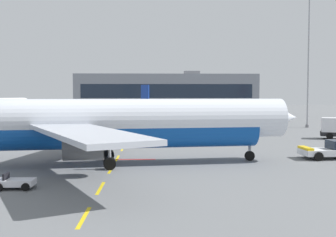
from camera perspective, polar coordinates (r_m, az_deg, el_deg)
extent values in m
plane|color=slate|center=(63.03, 14.83, -2.80)|extent=(400.00, 400.00, 0.00)
cube|color=yellow|center=(23.39, -11.49, -13.18)|extent=(0.24, 4.00, 0.01)
cube|color=yellow|center=(30.09, -9.27, -9.42)|extent=(0.24, 4.00, 0.01)
cube|color=yellow|center=(37.23, -7.84, -6.94)|extent=(0.24, 4.00, 0.01)
cube|color=yellow|center=(43.44, -6.99, -5.45)|extent=(0.24, 4.00, 0.01)
cube|color=yellow|center=(50.75, -6.27, -4.18)|extent=(0.24, 4.00, 0.01)
cube|color=yellow|center=(57.60, -5.76, -3.28)|extent=(0.24, 4.00, 0.01)
cube|color=yellow|center=(63.84, -5.39, -2.63)|extent=(0.24, 4.00, 0.01)
cube|color=yellow|center=(70.29, -5.08, -2.08)|extent=(0.24, 4.00, 0.01)
cube|color=yellow|center=(76.64, -4.83, -1.63)|extent=(0.24, 4.00, 0.01)
cube|color=yellow|center=(82.73, -4.62, -1.26)|extent=(0.24, 4.00, 0.01)
cube|color=yellow|center=(89.00, -4.44, -0.93)|extent=(0.24, 4.00, 0.01)
cube|color=yellow|center=(95.64, -4.27, -0.64)|extent=(0.24, 4.00, 0.01)
cube|color=yellow|center=(102.56, -4.12, -0.37)|extent=(0.24, 4.00, 0.01)
cube|color=yellow|center=(109.64, -3.98, -0.13)|extent=(0.24, 4.00, 0.01)
cube|color=#B21414|center=(42.65, -7.09, -5.62)|extent=(8.00, 0.40, 0.01)
cylinder|color=silver|center=(39.40, -5.24, -0.06)|extent=(30.34, 7.45, 3.80)
cylinder|color=#0F479E|center=(39.48, -5.23, -1.57)|extent=(24.74, 6.47, 3.50)
cone|color=silver|center=(43.10, 15.15, 0.13)|extent=(3.93, 4.12, 3.72)
cube|color=#192333|center=(42.65, 13.88, 1.01)|extent=(1.94, 3.02, 0.60)
cube|color=#B7BCC6|center=(47.85, -10.67, -0.07)|extent=(8.30, 17.63, 0.36)
cube|color=#B7BCC6|center=(30.91, -11.55, -1.93)|extent=(11.84, 17.37, 0.36)
cylinder|color=#4C4F54|center=(44.97, -10.95, -2.14)|extent=(3.43, 2.48, 2.10)
cylinder|color=black|center=(44.95, -8.91, -2.13)|extent=(0.34, 1.79, 1.79)
cylinder|color=#4C4F54|center=(34.05, -11.56, -3.90)|extent=(3.43, 2.48, 2.10)
cylinder|color=black|center=(34.01, -8.86, -3.88)|extent=(0.34, 1.79, 1.79)
cylinder|color=gray|center=(42.12, 11.18, -3.26)|extent=(0.28, 0.28, 2.67)
cylinder|color=black|center=(42.29, 11.16, -5.06)|extent=(1.02, 0.40, 0.99)
cylinder|color=gray|center=(42.12, -8.17, -3.20)|extent=(0.28, 0.28, 2.61)
cylinder|color=black|center=(42.64, -8.17, -4.89)|extent=(1.13, 0.48, 1.10)
cylinder|color=black|center=(41.94, -8.15, -5.02)|extent=(1.13, 0.48, 1.10)
cylinder|color=gray|center=(36.96, -8.05, -4.11)|extent=(0.28, 0.28, 2.61)
cylinder|color=black|center=(37.50, -8.04, -6.02)|extent=(1.13, 0.48, 1.10)
cylinder|color=black|center=(36.81, -8.02, -6.19)|extent=(1.13, 0.48, 1.10)
cube|color=silver|center=(45.98, 21.42, -4.30)|extent=(6.14, 3.12, 0.60)
cube|color=yellow|center=(44.82, 18.40, -3.89)|extent=(0.83, 2.55, 0.24)
cylinder|color=black|center=(43.94, 19.98, -4.94)|extent=(0.92, 0.45, 0.90)
cylinder|color=black|center=(46.46, 18.52, -4.47)|extent=(0.92, 0.45, 0.90)
cone|color=white|center=(95.81, -19.29, 1.65)|extent=(4.03, 3.85, 3.56)
cube|color=#192333|center=(94.90, -19.56, 2.01)|extent=(2.92, 1.93, 0.57)
cube|color=#B7BCC6|center=(75.94, -19.78, 0.90)|extent=(16.81, 7.48, 0.34)
cylinder|color=#4C4F54|center=(77.20, -21.72, -0.13)|extent=(2.45, 3.33, 2.01)
cylinder|color=black|center=(78.55, -21.18, -0.06)|extent=(1.70, 0.37, 1.71)
cylinder|color=gray|center=(93.21, -20.07, 0.14)|extent=(0.27, 0.27, 2.55)
cylinder|color=black|center=(93.29, -20.05, -0.64)|extent=(0.41, 0.98, 0.95)
cylinder|color=silver|center=(105.96, 0.40, 1.52)|extent=(16.77, 19.38, 2.88)
cylinder|color=navy|center=(105.99, 0.40, 1.09)|extent=(13.88, 15.97, 2.65)
cone|color=silver|center=(97.80, 4.88, 1.36)|extent=(3.86, 3.84, 2.82)
cone|color=silver|center=(115.07, -3.59, 1.84)|extent=(3.91, 4.01, 2.45)
cube|color=#192333|center=(98.34, 4.55, 1.66)|extent=(2.43, 2.31, 0.45)
cube|color=navy|center=(113.99, -3.18, 3.51)|extent=(2.34, 2.74, 4.54)
cube|color=silver|center=(115.96, -2.40, 1.96)|extent=(5.28, 4.96, 0.18)
cube|color=silver|center=(112.95, -4.31, 1.92)|extent=(5.28, 4.96, 0.18)
cube|color=#B7BCC6|center=(112.55, 1.81, 1.44)|extent=(13.33, 7.89, 0.27)
cube|color=#B7BCC6|center=(104.11, -3.34, 1.28)|extent=(9.75, 12.91, 0.27)
cylinder|color=#4C4F54|center=(111.12, 0.91, 0.85)|extent=(2.77, 2.88, 1.59)
cylinder|color=black|center=(110.24, 1.34, 0.83)|extent=(1.10, 0.93, 1.35)
cylinder|color=#4C4F54|center=(105.67, -2.41, 0.72)|extent=(2.77, 2.88, 1.59)
cylinder|color=black|center=(104.73, -1.99, 0.70)|extent=(1.10, 0.93, 1.35)
cylinder|color=gray|center=(99.54, 3.88, 0.32)|extent=(0.21, 0.21, 2.02)
cylinder|color=black|center=(99.60, 3.88, -0.26)|extent=(0.64, 0.71, 0.75)
cylinder|color=gray|center=(108.47, 0.64, 0.58)|extent=(0.21, 0.21, 1.98)
cylinder|color=black|center=(108.70, 0.74, 0.07)|extent=(0.74, 0.81, 0.83)
cylinder|color=black|center=(108.35, 0.53, 0.06)|extent=(0.74, 0.81, 0.83)
cylinder|color=gray|center=(105.86, -0.94, 0.52)|extent=(0.21, 0.21, 1.98)
cylinder|color=black|center=(106.09, -0.83, -0.01)|extent=(0.74, 0.81, 0.83)
cylinder|color=black|center=(105.75, -1.05, -0.02)|extent=(0.74, 0.81, 0.83)
cylinder|color=black|center=(67.74, 21.23, -2.09)|extent=(1.00, 0.59, 0.96)
cylinder|color=black|center=(65.36, 21.35, -2.28)|extent=(1.00, 0.59, 0.96)
cube|color=silver|center=(31.28, -20.24, -8.24)|extent=(2.60, 1.41, 0.44)
cube|color=black|center=(31.41, -21.39, -7.47)|extent=(0.12, 1.12, 0.56)
cylinder|color=black|center=(31.71, -18.25, -8.38)|extent=(0.56, 0.18, 0.56)
cylinder|color=black|center=(30.39, -18.99, -8.90)|extent=(0.56, 0.18, 0.56)
cylinder|color=black|center=(32.25, -21.39, -8.24)|extent=(0.56, 0.18, 0.56)
cylinder|color=slate|center=(87.36, 18.60, -0.98)|extent=(0.70, 0.70, 0.60)
cylinder|color=#9EA0A5|center=(87.44, 18.77, 7.97)|extent=(0.36, 0.36, 27.90)
cube|color=gray|center=(164.64, -0.29, 3.51)|extent=(68.44, 25.22, 14.22)
cube|color=#192333|center=(151.98, -0.15, 3.79)|extent=(62.96, 0.12, 5.12)
cube|color=gray|center=(165.48, 3.28, 6.24)|extent=(6.00, 5.00, 1.60)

